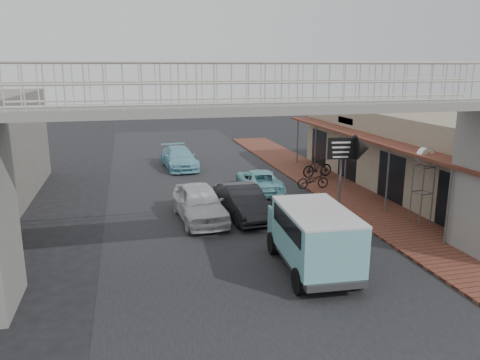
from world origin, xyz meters
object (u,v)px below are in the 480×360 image
angkot_curb (259,181)px  street_clock (425,161)px  white_hatchback (199,203)px  angkot_far (179,158)px  motorcycle_near (313,180)px  motorcycle_far (317,167)px  angkot_van (313,231)px  dark_sedan (243,202)px  arrow_sign (360,149)px

angkot_curb → street_clock: size_ratio=1.35×
white_hatchback → street_clock: 9.14m
angkot_far → motorcycle_near: 9.31m
motorcycle_far → street_clock: bearing=175.7°
street_clock → angkot_van: bearing=-163.0°
motorcycle_near → street_clock: size_ratio=0.54×
white_hatchback → angkot_van: bearing=-69.3°
dark_sedan → angkot_far: (-1.49, 10.53, -0.02)m
motorcycle_near → angkot_far: bearing=42.0°
angkot_curb → motorcycle_near: 2.82m
angkot_far → angkot_van: angkot_van is taller
white_hatchback → angkot_curb: (3.65, 3.77, -0.16)m
dark_sedan → street_clock: size_ratio=1.33×
street_clock → motorcycle_near: bearing=98.0°
angkot_van → motorcycle_far: 12.61m
dark_sedan → angkot_far: 10.64m
dark_sedan → motorcycle_near: bearing=31.5°
arrow_sign → motorcycle_near: bearing=109.4°
angkot_curb → street_clock: (4.82, -6.60, 2.10)m
angkot_far → angkot_van: 16.43m
motorcycle_near → white_hatchback: bearing=119.1°
motorcycle_far → angkot_far: bearing=47.6°
angkot_far → motorcycle_far: 8.70m
angkot_van → motorcycle_near: (3.80, 9.23, -0.78)m
motorcycle_far → street_clock: size_ratio=0.60×
angkot_van → angkot_far: bearing=101.3°
white_hatchback → arrow_sign: size_ratio=1.36×
angkot_van → street_clock: bearing=30.2°
dark_sedan → motorcycle_far: (5.83, 5.83, -0.02)m
dark_sedan → arrow_sign: arrow_sign is taller
dark_sedan → motorcycle_far: bearing=39.2°
street_clock → white_hatchback: bearing=151.6°
arrow_sign → angkot_far: bearing=131.1°
white_hatchback → motorcycle_near: white_hatchback is taller
angkot_far → motorcycle_near: size_ratio=2.73×
angkot_far → motorcycle_far: angkot_far is taller
arrow_sign → street_clock: bearing=-56.1°
angkot_van → arrow_sign: 7.44m
angkot_van → street_clock: 6.68m
dark_sedan → angkot_curb: (1.81, 3.85, -0.10)m
dark_sedan → arrow_sign: 5.67m
angkot_curb → angkot_van: size_ratio=0.97×
angkot_far → motorcycle_far: size_ratio=2.43×
white_hatchback → motorcycle_near: size_ratio=2.64×
dark_sedan → motorcycle_near: (4.61, 3.50, -0.14)m
angkot_van → motorcycle_far: bearing=69.7°
white_hatchback → motorcycle_far: bearing=33.1°
dark_sedan → white_hatchback: bearing=172.0°
dark_sedan → motorcycle_near: dark_sedan is taller
white_hatchback → angkot_van: angkot_van is taller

